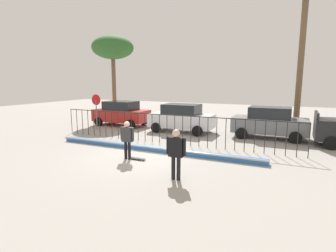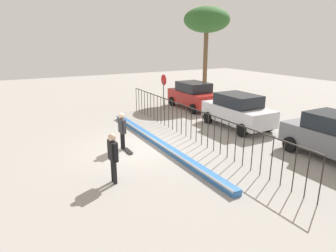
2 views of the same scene
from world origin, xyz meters
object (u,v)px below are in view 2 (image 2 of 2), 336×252
at_px(parked_car_white, 238,111).
at_px(palm_tree_short, 207,21).
at_px(skateboard, 128,151).
at_px(camera_operator, 113,154).
at_px(parked_car_red, 193,95).
at_px(stop_sign, 164,87).
at_px(skateboarder, 122,128).

distance_m(parked_car_white, palm_tree_short, 10.19).
bearing_deg(palm_tree_short, skateboard, -49.91).
height_order(camera_operator, parked_car_red, parked_car_red).
distance_m(parked_car_red, stop_sign, 2.28).
xyz_separation_m(camera_operator, parked_car_red, (-8.44, 8.85, -0.11)).
xyz_separation_m(camera_operator, palm_tree_short, (-11.18, 11.79, 5.19)).
bearing_deg(skateboarder, skateboard, 9.95).
distance_m(skateboard, parked_car_red, 9.51).
xyz_separation_m(parked_car_red, stop_sign, (-0.65, -2.09, 0.64)).
bearing_deg(camera_operator, parked_car_red, -32.67).
distance_m(camera_operator, parked_car_red, 12.23).
distance_m(stop_sign, palm_tree_short, 7.16).
relative_size(skateboard, parked_car_white, 0.19).
bearing_deg(parked_car_white, skateboarder, -85.65).
bearing_deg(skateboarder, stop_sign, 139.37).
xyz_separation_m(skateboard, palm_tree_short, (-8.68, 10.31, 6.21)).
xyz_separation_m(skateboard, camera_operator, (2.50, -1.48, 1.02)).
bearing_deg(skateboarder, parked_car_white, 92.39).
height_order(parked_car_white, palm_tree_short, palm_tree_short).
bearing_deg(parked_car_white, palm_tree_short, 159.18).
xyz_separation_m(skateboard, stop_sign, (-6.59, 5.29, 1.56)).
bearing_deg(camera_operator, skateboarder, -11.83).
xyz_separation_m(stop_sign, palm_tree_short, (-2.09, 5.02, 4.65)).
xyz_separation_m(parked_car_white, stop_sign, (-5.91, -1.59, 0.64)).
relative_size(camera_operator, parked_car_red, 0.42).
height_order(skateboard, stop_sign, stop_sign).
bearing_deg(camera_operator, parked_car_white, -55.48).
xyz_separation_m(skateboarder, palm_tree_short, (-8.24, 10.38, 5.25)).
distance_m(skateboard, camera_operator, 3.08).
height_order(parked_car_red, stop_sign, stop_sign).
xyz_separation_m(skateboarder, parked_car_red, (-5.50, 7.45, -0.05)).
height_order(camera_operator, parked_car_white, parked_car_white).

